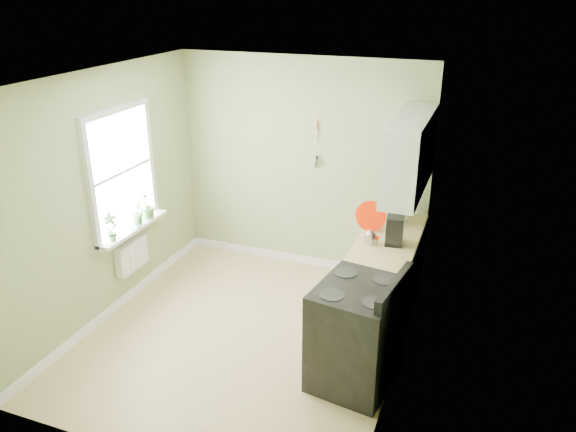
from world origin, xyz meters
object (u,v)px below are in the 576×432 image
(stand_mixer, at_px, (399,208))
(kettle, at_px, (369,238))
(coffee_maker, at_px, (394,231))
(stove, at_px, (357,334))

(stand_mixer, relative_size, kettle, 2.28)
(stand_mixer, relative_size, coffee_maker, 1.23)
(stove, relative_size, coffee_maker, 3.60)
(stove, distance_m, kettle, 1.17)
(stove, height_order, coffee_maker, coffee_maker)
(stand_mixer, xyz_separation_m, coffee_maker, (0.06, -0.63, -0.02))
(stand_mixer, bearing_deg, kettle, -103.56)
(stove, height_order, stand_mixer, stand_mixer)
(stand_mixer, distance_m, coffee_maker, 0.63)
(stand_mixer, xyz_separation_m, kettle, (-0.18, -0.74, -0.08))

